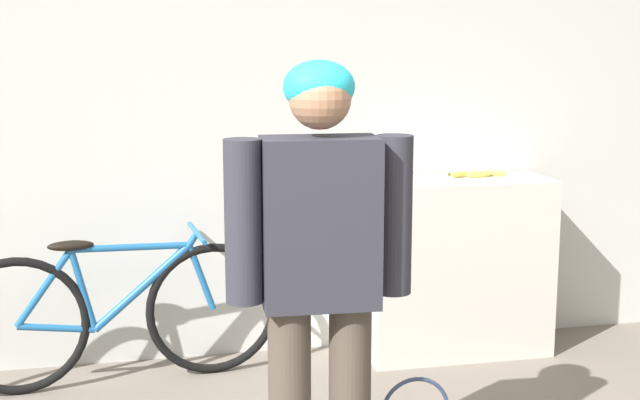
% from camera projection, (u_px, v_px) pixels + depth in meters
% --- Properties ---
extents(wall_back, '(8.00, 0.07, 2.60)m').
position_uv_depth(wall_back, '(186.00, 118.00, 4.66)').
color(wall_back, silver).
rests_on(wall_back, ground_plane).
extents(side_shelf, '(1.00, 0.42, 0.97)m').
position_uv_depth(side_shelf, '(456.00, 267.00, 4.86)').
color(side_shelf, beige).
rests_on(side_shelf, ground_plane).
extents(person, '(0.66, 0.25, 1.64)m').
position_uv_depth(person, '(320.00, 258.00, 3.10)').
color(person, '#4C4238').
rests_on(person, ground_plane).
extents(bicycle, '(1.64, 0.46, 0.76)m').
position_uv_depth(bicycle, '(118.00, 313.00, 4.42)').
color(bicycle, black).
rests_on(bicycle, ground_plane).
extents(banana, '(0.34, 0.09, 0.03)m').
position_uv_depth(banana, '(476.00, 174.00, 4.84)').
color(banana, '#EAD64C').
rests_on(banana, side_shelf).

